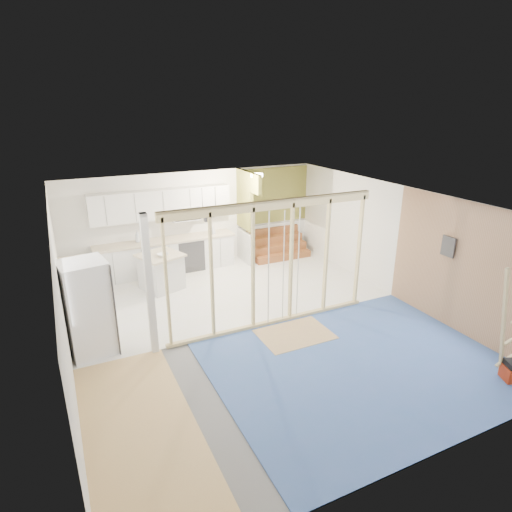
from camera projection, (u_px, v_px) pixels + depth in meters
name	position (u px, v px, depth m)	size (l,w,h in m)	color
room	(259.00, 267.00, 8.23)	(7.01, 8.01, 2.61)	slate
floor_overlays	(260.00, 324.00, 8.75)	(7.00, 8.00, 0.03)	white
stud_frame	(248.00, 255.00, 8.05)	(4.66, 0.14, 2.60)	#EBDC90
base_cabinets	(142.00, 264.00, 10.71)	(4.45, 2.24, 0.93)	white
upper_cabinets	(164.00, 205.00, 10.95)	(3.60, 0.41, 0.85)	white
green_partition	(267.00, 226.00, 12.29)	(2.25, 1.51, 2.60)	olive
pot_rack	(209.00, 212.00, 9.48)	(0.52, 0.52, 0.72)	black
sheathing_panel	(474.00, 273.00, 7.95)	(0.02, 4.00, 2.60)	tan
electrical_panel	(448.00, 246.00, 8.32)	(0.04, 0.30, 0.40)	#3B3C41
ceiling_light	(257.00, 175.00, 10.93)	(0.32, 0.32, 0.08)	#FFEABF
fridge	(88.00, 308.00, 7.51)	(0.87, 0.84, 1.76)	white
island	(161.00, 272.00, 10.29)	(1.18, 1.18, 0.90)	silver
bowl	(163.00, 255.00, 10.02)	(0.25, 0.25, 0.06)	white
soap_bottle_a	(137.00, 236.00, 10.87)	(0.12, 0.13, 0.32)	silver
soap_bottle_b	(213.00, 231.00, 11.54)	(0.09, 0.09, 0.20)	silver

